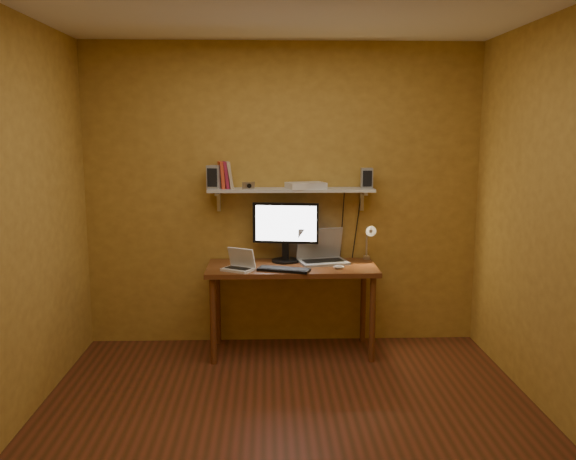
{
  "coord_description": "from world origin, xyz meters",
  "views": [
    {
      "loc": [
        -0.13,
        -3.65,
        1.87
      ],
      "look_at": [
        0.03,
        1.18,
        1.07
      ],
      "focal_mm": 38.0,
      "sensor_mm": 36.0,
      "label": 1
    }
  ],
  "objects_px": {
    "shelf_camera": "(248,186)",
    "laptop": "(321,253)",
    "mouse": "(339,267)",
    "desk_lamp": "(369,238)",
    "monitor": "(286,229)",
    "wall_shelf": "(291,190)",
    "keyboard": "(284,270)",
    "desk": "(292,276)",
    "speaker_left": "(215,177)",
    "netbook": "(240,264)",
    "speaker_right": "(367,178)",
    "router": "(306,185)"
  },
  "relations": [
    {
      "from": "speaker_right",
      "to": "keyboard",
      "type": "bearing_deg",
      "value": -150.01
    },
    {
      "from": "desk",
      "to": "router",
      "type": "height_order",
      "value": "router"
    },
    {
      "from": "laptop",
      "to": "speaker_left",
      "type": "height_order",
      "value": "speaker_left"
    },
    {
      "from": "wall_shelf",
      "to": "mouse",
      "type": "relative_size",
      "value": 16.05
    },
    {
      "from": "netbook",
      "to": "monitor",
      "type": "bearing_deg",
      "value": 68.9
    },
    {
      "from": "wall_shelf",
      "to": "shelf_camera",
      "type": "distance_m",
      "value": 0.37
    },
    {
      "from": "desk",
      "to": "keyboard",
      "type": "distance_m",
      "value": 0.22
    },
    {
      "from": "laptop",
      "to": "wall_shelf",
      "type": "bearing_deg",
      "value": 154.01
    },
    {
      "from": "desk_lamp",
      "to": "shelf_camera",
      "type": "distance_m",
      "value": 1.11
    },
    {
      "from": "monitor",
      "to": "speaker_right",
      "type": "xyz_separation_m",
      "value": [
        0.69,
        0.03,
        0.43
      ]
    },
    {
      "from": "monitor",
      "to": "speaker_left",
      "type": "height_order",
      "value": "speaker_left"
    },
    {
      "from": "laptop",
      "to": "mouse",
      "type": "relative_size",
      "value": 5.12
    },
    {
      "from": "laptop",
      "to": "mouse",
      "type": "height_order",
      "value": "laptop"
    },
    {
      "from": "mouse",
      "to": "speaker_right",
      "type": "xyz_separation_m",
      "value": [
        0.26,
        0.32,
        0.69
      ]
    },
    {
      "from": "laptop",
      "to": "router",
      "type": "bearing_deg",
      "value": 148.83
    },
    {
      "from": "desk",
      "to": "speaker_right",
      "type": "bearing_deg",
      "value": 16.52
    },
    {
      "from": "keyboard",
      "to": "router",
      "type": "relative_size",
      "value": 1.34
    },
    {
      "from": "wall_shelf",
      "to": "monitor",
      "type": "height_order",
      "value": "wall_shelf"
    },
    {
      "from": "netbook",
      "to": "shelf_camera",
      "type": "xyz_separation_m",
      "value": [
        0.07,
        0.27,
        0.61
      ]
    },
    {
      "from": "mouse",
      "to": "desk_lamp",
      "type": "height_order",
      "value": "desk_lamp"
    },
    {
      "from": "laptop",
      "to": "netbook",
      "type": "distance_m",
      "value": 0.74
    },
    {
      "from": "mouse",
      "to": "laptop",
      "type": "bearing_deg",
      "value": 119.24
    },
    {
      "from": "laptop",
      "to": "netbook",
      "type": "relative_size",
      "value": 1.55
    },
    {
      "from": "laptop",
      "to": "netbook",
      "type": "bearing_deg",
      "value": -171.01
    },
    {
      "from": "monitor",
      "to": "keyboard",
      "type": "relative_size",
      "value": 1.34
    },
    {
      "from": "wall_shelf",
      "to": "desk",
      "type": "bearing_deg",
      "value": -90.0
    },
    {
      "from": "monitor",
      "to": "shelf_camera",
      "type": "xyz_separation_m",
      "value": [
        -0.31,
        -0.03,
        0.37
      ]
    },
    {
      "from": "desk_lamp",
      "to": "monitor",
      "type": "bearing_deg",
      "value": 177.32
    },
    {
      "from": "desk",
      "to": "keyboard",
      "type": "xyz_separation_m",
      "value": [
        -0.07,
        -0.19,
        0.1
      ]
    },
    {
      "from": "mouse",
      "to": "keyboard",
      "type": "bearing_deg",
      "value": -167.81
    },
    {
      "from": "desk",
      "to": "laptop",
      "type": "bearing_deg",
      "value": 27.66
    },
    {
      "from": "wall_shelf",
      "to": "mouse",
      "type": "bearing_deg",
      "value": -40.46
    },
    {
      "from": "monitor",
      "to": "netbook",
      "type": "bearing_deg",
      "value": -132.22
    },
    {
      "from": "speaker_left",
      "to": "netbook",
      "type": "bearing_deg",
      "value": -39.13
    },
    {
      "from": "speaker_left",
      "to": "keyboard",
      "type": "bearing_deg",
      "value": -15.32
    },
    {
      "from": "shelf_camera",
      "to": "wall_shelf",
      "type": "bearing_deg",
      "value": 10.29
    },
    {
      "from": "wall_shelf",
      "to": "router",
      "type": "height_order",
      "value": "router"
    },
    {
      "from": "laptop",
      "to": "desk",
      "type": "bearing_deg",
      "value": -165.45
    },
    {
      "from": "speaker_right",
      "to": "router",
      "type": "xyz_separation_m",
      "value": [
        -0.52,
        -0.01,
        -0.06
      ]
    },
    {
      "from": "shelf_camera",
      "to": "laptop",
      "type": "bearing_deg",
      "value": 0.56
    },
    {
      "from": "monitor",
      "to": "laptop",
      "type": "distance_m",
      "value": 0.37
    },
    {
      "from": "monitor",
      "to": "shelf_camera",
      "type": "distance_m",
      "value": 0.48
    },
    {
      "from": "speaker_right",
      "to": "netbook",
      "type": "bearing_deg",
      "value": -160.59
    },
    {
      "from": "shelf_camera",
      "to": "speaker_right",
      "type": "bearing_deg",
      "value": 3.49
    },
    {
      "from": "speaker_right",
      "to": "router",
      "type": "height_order",
      "value": "speaker_right"
    },
    {
      "from": "desk",
      "to": "mouse",
      "type": "xyz_separation_m",
      "value": [
        0.38,
        -0.13,
        0.1
      ]
    },
    {
      "from": "mouse",
      "to": "shelf_camera",
      "type": "bearing_deg",
      "value": 165.46
    },
    {
      "from": "monitor",
      "to": "shelf_camera",
      "type": "bearing_deg",
      "value": -165.24
    },
    {
      "from": "speaker_left",
      "to": "desk",
      "type": "bearing_deg",
      "value": 1.71
    },
    {
      "from": "desk",
      "to": "mouse",
      "type": "relative_size",
      "value": 16.05
    }
  ]
}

